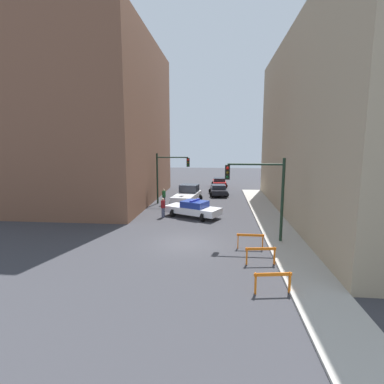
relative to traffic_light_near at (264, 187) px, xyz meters
The scene contains 15 objects.
ground_plane 5.94m from the traffic_light_near, behind, with size 120.00×120.00×0.00m, color #38383D.
sidewalk_right 3.83m from the traffic_light_near, 25.10° to the right, with size 2.40×44.00×0.12m.
building_corner_left 21.94m from the traffic_light_near, 141.49° to the left, with size 14.00×20.00×16.93m.
building_right 12.05m from the traffic_light_near, 40.14° to the left, with size 12.00×28.00×15.23m.
traffic_light_near is the anchor object (origin of this frame).
traffic_light_far 14.16m from the traffic_light_near, 124.57° to the left, with size 3.44×0.35×5.20m.
police_car 8.35m from the traffic_light_near, 128.53° to the left, with size 5.03×3.73×1.52m.
white_truck 13.54m from the traffic_light_near, 116.99° to the left, with size 3.10×5.62×1.90m.
parked_car_near 17.74m from the traffic_light_near, 99.37° to the left, with size 2.51×4.43×1.31m.
parked_car_mid 24.88m from the traffic_light_near, 96.45° to the left, with size 2.38×4.36×1.31m.
pedestrian_crossing 9.81m from the traffic_light_near, 141.96° to the left, with size 0.42×0.42×1.66m.
pedestrian_corner 14.05m from the traffic_light_near, 127.22° to the left, with size 0.49×0.49×1.66m.
barrier_front 7.28m from the traffic_light_near, 93.77° to the right, with size 1.59×0.38×0.90m.
barrier_mid 4.67m from the traffic_light_near, 98.43° to the right, with size 1.59×0.36×0.90m.
barrier_back 3.30m from the traffic_light_near, 122.87° to the right, with size 1.60×0.17×0.90m.
Camera 1 is at (2.05, -17.87, 6.16)m, focal length 28.00 mm.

